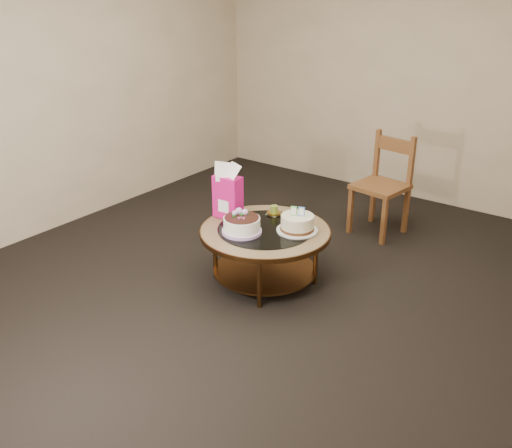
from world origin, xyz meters
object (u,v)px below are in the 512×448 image
Objects in this scene: cream_cake at (297,223)px; gift_bag at (228,191)px; decorated_cake at (242,226)px; dining_chair at (383,184)px; coffee_table at (265,238)px.

gift_bag is (-0.60, -0.10, 0.16)m from cream_cake.
decorated_cake is at bearing -160.90° from cream_cake.
coffee_table is at bearing -94.16° from dining_chair.
dining_chair is (0.32, 1.43, 0.10)m from coffee_table.
coffee_table is 1.09× the size of dining_chair.
decorated_cake is 0.68× the size of gift_bag.
cream_cake is 0.71× the size of gift_bag.
decorated_cake is 0.36m from gift_bag.
gift_bag is at bearing 178.78° from coffee_table.
coffee_table is 0.48m from gift_bag.
cream_cake is (0.32, 0.28, 0.00)m from decorated_cake.
dining_chair is at bearing 77.54° from coffee_table.
gift_bag reaches higher than cream_cake.
gift_bag is (-0.37, 0.01, 0.30)m from coffee_table.
dining_chair reaches higher than decorated_cake.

